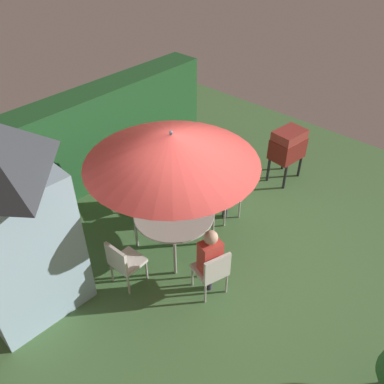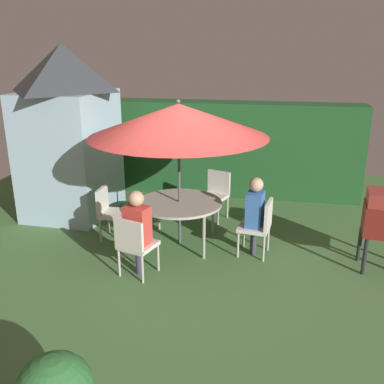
{
  "view_description": "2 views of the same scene",
  "coord_description": "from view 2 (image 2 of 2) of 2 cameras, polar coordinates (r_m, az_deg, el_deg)",
  "views": [
    {
      "loc": [
        -4.11,
        -3.1,
        5.33
      ],
      "look_at": [
        0.05,
        0.68,
        1.0
      ],
      "focal_mm": 38.05,
      "sensor_mm": 36.0,
      "label": 1
    },
    {
      "loc": [
        1.07,
        -5.69,
        3.11
      ],
      "look_at": [
        -0.05,
        0.2,
        1.09
      ],
      "focal_mm": 40.19,
      "sensor_mm": 36.0,
      "label": 2
    }
  ],
  "objects": [
    {
      "name": "chair_near_shed",
      "position": [
        6.1,
        -7.64,
        -6.68
      ],
      "size": [
        0.58,
        0.58,
        0.9
      ],
      "color": "silver",
      "rests_on": "ground"
    },
    {
      "name": "garden_shed",
      "position": [
        8.48,
        -16.08,
        7.84
      ],
      "size": [
        1.61,
        1.88,
        3.19
      ],
      "color": "#9EBCD1",
      "rests_on": "ground"
    },
    {
      "name": "ground_plane",
      "position": [
        6.57,
        0.1,
        -9.61
      ],
      "size": [
        11.0,
        11.0,
        0.0
      ],
      "primitive_type": "plane",
      "color": "#47703D"
    },
    {
      "name": "patio_table",
      "position": [
        7.01,
        -1.69,
        -1.69
      ],
      "size": [
        1.39,
        1.39,
        0.73
      ],
      "color": "#B2ADA3",
      "rests_on": "ground"
    },
    {
      "name": "chair_toward_house",
      "position": [
        7.37,
        -10.85,
        -2.29
      ],
      "size": [
        0.48,
        0.47,
        0.9
      ],
      "color": "silver",
      "rests_on": "ground"
    },
    {
      "name": "chair_far_side",
      "position": [
        6.74,
        8.98,
        -4.21
      ],
      "size": [
        0.53,
        0.52,
        0.9
      ],
      "color": "silver",
      "rests_on": "ground"
    },
    {
      "name": "chair_toward_hedge",
      "position": [
        8.12,
        3.17,
        0.02
      ],
      "size": [
        0.59,
        0.59,
        0.9
      ],
      "color": "silver",
      "rests_on": "ground"
    },
    {
      "name": "person_in_red",
      "position": [
        6.05,
        -7.28,
        -4.14
      ],
      "size": [
        0.4,
        0.33,
        1.26
      ],
      "color": "#CC3D33",
      "rests_on": "ground"
    },
    {
      "name": "hedge_backdrop",
      "position": [
        9.49,
        4.04,
        5.79
      ],
      "size": [
        5.89,
        0.71,
        2.02
      ],
      "color": "#1E4C23",
      "rests_on": "ground"
    },
    {
      "name": "patio_umbrella",
      "position": [
        6.66,
        -1.8,
        9.51
      ],
      "size": [
        2.8,
        2.8,
        2.37
      ],
      "color": "#4C4C51",
      "rests_on": "ground"
    },
    {
      "name": "person_in_blue",
      "position": [
        6.66,
        8.36,
        -2.04
      ],
      "size": [
        0.29,
        0.37,
        1.26
      ],
      "color": "#3866B2",
      "rests_on": "ground"
    }
  ]
}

